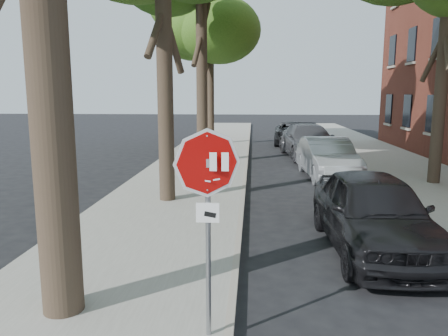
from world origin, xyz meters
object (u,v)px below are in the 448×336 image
Objects in this scene: stop_sign at (208,194)px; car_d at (293,133)px; car_a at (374,212)px; car_c at (308,141)px; tree_far at (210,21)px; car_b at (327,158)px.

car_d is (2.99, 22.00, -1.26)m from stop_sign.
car_a is at bearing 50.31° from stop_sign.
stop_sign reaches higher than car_c.
stop_sign is 4.75m from car_a.
tree_far is at bearing -166.70° from car_d.
car_b is 0.92× the size of car_d.
tree_far reaches higher than stop_sign.
tree_far reaches higher than car_c.
car_c is (-0.05, 5.33, 0.06)m from car_b.
tree_far reaches higher than car_b.
tree_far is 9.51m from car_c.
car_d is at bearing 9.80° from tree_far.
car_a is 18.45m from car_d.
tree_far is 2.00× the size of car_a.
car_b is at bearing -95.32° from car_c.
car_c is at bearing 86.88° from car_a.
stop_sign reaches higher than car_b.
stop_sign reaches higher than car_a.
car_d is at bearing 82.25° from stop_sign.
car_b is 5.33m from car_c.
car_a is 1.03× the size of car_b.
stop_sign is 22.24m from car_d.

